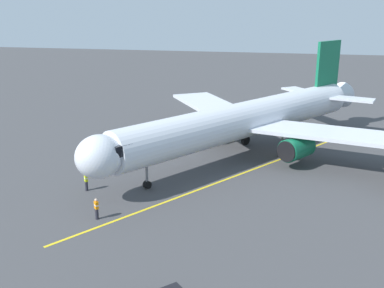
{
  "coord_description": "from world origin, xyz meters",
  "views": [
    {
      "loc": [
        -2.35,
        48.09,
        15.76
      ],
      "look_at": [
        6.48,
        8.11,
        3.0
      ],
      "focal_mm": 41.84,
      "sensor_mm": 36.0,
      "label": 1
    }
  ],
  "objects_px": {
    "airplane": "(248,119)",
    "ground_crew_wing_walker": "(240,127)",
    "ground_crew_marshaller": "(97,209)",
    "ground_crew_loader": "(86,181)"
  },
  "relations": [
    {
      "from": "airplane",
      "to": "ground_crew_wing_walker",
      "type": "relative_size",
      "value": 20.61
    },
    {
      "from": "airplane",
      "to": "ground_crew_loader",
      "type": "xyz_separation_m",
      "value": [
        12.92,
        13.0,
        -3.12
      ]
    },
    {
      "from": "airplane",
      "to": "ground_crew_wing_walker",
      "type": "height_order",
      "value": "airplane"
    },
    {
      "from": "airplane",
      "to": "ground_crew_marshaller",
      "type": "distance_m",
      "value": 20.67
    },
    {
      "from": "ground_crew_wing_walker",
      "to": "ground_crew_marshaller",
      "type": "bearing_deg",
      "value": 72.92
    },
    {
      "from": "ground_crew_marshaller",
      "to": "ground_crew_wing_walker",
      "type": "height_order",
      "value": "same"
    },
    {
      "from": "ground_crew_loader",
      "to": "airplane",
      "type": "bearing_deg",
      "value": -134.82
    },
    {
      "from": "ground_crew_wing_walker",
      "to": "ground_crew_loader",
      "type": "distance_m",
      "value": 23.95
    },
    {
      "from": "ground_crew_marshaller",
      "to": "ground_crew_loader",
      "type": "bearing_deg",
      "value": -57.29
    },
    {
      "from": "ground_crew_marshaller",
      "to": "ground_crew_loader",
      "type": "relative_size",
      "value": 1.0
    }
  ]
}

